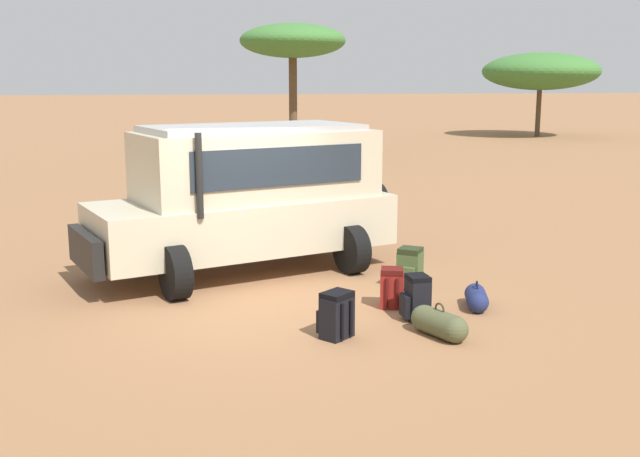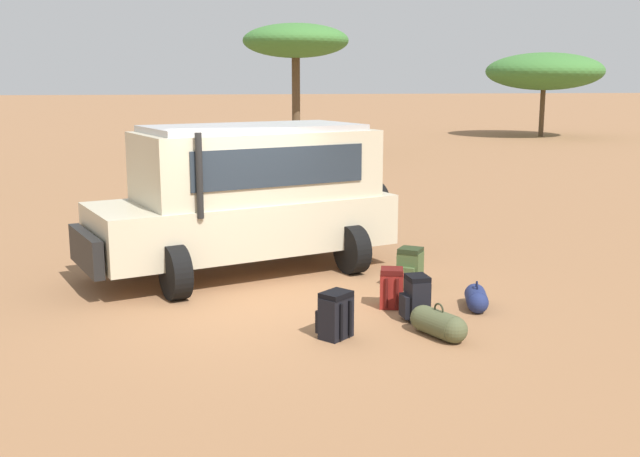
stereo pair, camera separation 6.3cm
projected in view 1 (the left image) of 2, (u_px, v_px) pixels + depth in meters
ground_plane at (264, 305)px, 10.68m from camera, size 320.00×320.00×0.00m
safari_vehicle at (249, 195)px, 12.34m from camera, size 5.45×3.65×2.44m
backpack_beside_front_wheel at (392, 288)px, 10.54m from camera, size 0.39×0.45×0.57m
backpack_cluster_center at (417, 298)px, 9.97m from camera, size 0.39×0.36×0.61m
backpack_near_rear_wheel at (336, 315)px, 9.28m from camera, size 0.49×0.49×0.59m
backpack_outermost at (410, 269)px, 11.49m from camera, size 0.47×0.49×0.64m
duffel_bag_low_black_case at (439, 323)px, 9.34m from camera, size 0.55×0.84×0.44m
duffel_bag_soft_canvas at (476, 298)px, 10.51m from camera, size 0.43×0.73×0.40m
acacia_tree_left_mid at (293, 42)px, 31.88m from camera, size 4.52×4.79×5.52m
acacia_tree_centre_back at (541, 71)px, 41.84m from camera, size 6.43×6.59×4.66m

